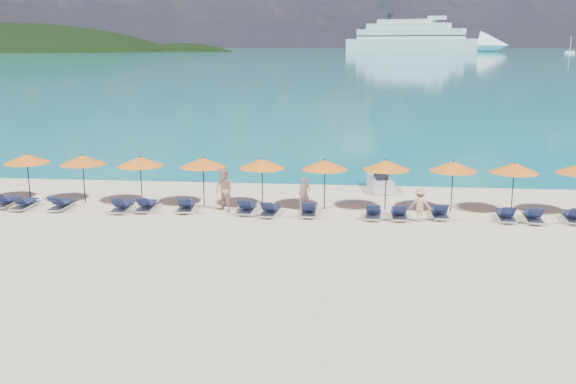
{
  "coord_description": "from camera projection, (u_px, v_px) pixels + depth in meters",
  "views": [
    {
      "loc": [
        2.48,
        -22.72,
        7.2
      ],
      "look_at": [
        0.0,
        3.0,
        1.2
      ],
      "focal_mm": 40.0,
      "sensor_mm": 36.0,
      "label": 1
    }
  ],
  "objects": [
    {
      "name": "umbrella_3",
      "position": [
        82.0,
        160.0,
        29.25
      ],
      "size": [
        2.1,
        2.1,
        2.28
      ],
      "color": "black",
      "rests_on": "ground"
    },
    {
      "name": "lounger_14",
      "position": [
        439.0,
        212.0,
        27.12
      ],
      "size": [
        0.63,
        1.7,
        0.66
      ],
      "rotation": [
        0.0,
        0.0,
        -0.01
      ],
      "color": "silver",
      "rests_on": "ground"
    },
    {
      "name": "sea",
      "position": [
        349.0,
        51.0,
        663.82
      ],
      "size": [
        1600.0,
        1300.0,
        0.01
      ],
      "primitive_type": "cube",
      "color": "#1FA9B2",
      "rests_on": "ground"
    },
    {
      "name": "umbrella_4",
      "position": [
        140.0,
        161.0,
        28.85
      ],
      "size": [
        2.1,
        2.1,
        2.28
      ],
      "color": "black",
      "rests_on": "ground"
    },
    {
      "name": "headland_main",
      "position": [
        17.0,
        94.0,
        584.13
      ],
      "size": [
        374.0,
        242.0,
        126.5
      ],
      "color": "black",
      "rests_on": "ground"
    },
    {
      "name": "beachgoer_c",
      "position": [
        420.0,
        205.0,
        26.45
      ],
      "size": [
        0.96,
        0.55,
        1.4
      ],
      "primitive_type": "imported",
      "rotation": [
        0.0,
        0.0,
        2.99
      ],
      "color": "tan",
      "rests_on": "ground"
    },
    {
      "name": "lounger_9",
      "position": [
        247.0,
        207.0,
        27.88
      ],
      "size": [
        0.69,
        1.72,
        0.66
      ],
      "rotation": [
        0.0,
        0.0,
        -0.04
      ],
      "color": "silver",
      "rests_on": "ground"
    },
    {
      "name": "cruise_ship",
      "position": [
        426.0,
        39.0,
        593.78
      ],
      "size": [
        147.4,
        78.67,
        41.63
      ],
      "rotation": [
        0.0,
        0.0,
        -0.39
      ],
      "color": "white",
      "rests_on": "ground"
    },
    {
      "name": "umbrella_8",
      "position": [
        386.0,
        165.0,
        28.0
      ],
      "size": [
        2.1,
        2.1,
        2.28
      ],
      "color": "black",
      "rests_on": "ground"
    },
    {
      "name": "umbrella_9",
      "position": [
        453.0,
        166.0,
        27.7
      ],
      "size": [
        2.1,
        2.1,
        2.28
      ],
      "color": "black",
      "rests_on": "ground"
    },
    {
      "name": "umbrella_10",
      "position": [
        514.0,
        168.0,
        27.35
      ],
      "size": [
        2.1,
        2.1,
        2.28
      ],
      "color": "black",
      "rests_on": "ground"
    },
    {
      "name": "lounger_16",
      "position": [
        533.0,
        216.0,
        26.5
      ],
      "size": [
        0.76,
        1.75,
        0.66
      ],
      "rotation": [
        0.0,
        0.0,
        -0.08
      ],
      "color": "silver",
      "rests_on": "ground"
    },
    {
      "name": "umbrella_6",
      "position": [
        262.0,
        163.0,
        28.37
      ],
      "size": [
        2.1,
        2.1,
        2.28
      ],
      "color": "black",
      "rests_on": "ground"
    },
    {
      "name": "headland_small",
      "position": [
        184.0,
        91.0,
        588.81
      ],
      "size": [
        162.0,
        126.0,
        85.5
      ],
      "color": "black",
      "rests_on": "ground"
    },
    {
      "name": "lounger_13",
      "position": [
        399.0,
        213.0,
        26.97
      ],
      "size": [
        0.62,
        1.7,
        0.66
      ],
      "rotation": [
        0.0,
        0.0,
        -0.0
      ],
      "color": "silver",
      "rests_on": "ground"
    },
    {
      "name": "umbrella_5",
      "position": [
        203.0,
        162.0,
        28.63
      ],
      "size": [
        2.1,
        2.1,
        2.28
      ],
      "color": "black",
      "rests_on": "ground"
    },
    {
      "name": "ground",
      "position": [
        280.0,
        241.0,
        23.89
      ],
      "size": [
        1400.0,
        1400.0,
        0.0
      ],
      "primitive_type": "plane",
      "color": "beige"
    },
    {
      "name": "lounger_12",
      "position": [
        373.0,
        212.0,
        27.08
      ],
      "size": [
        0.77,
        1.75,
        0.66
      ],
      "rotation": [
        0.0,
        0.0,
        -0.09
      ],
      "color": "silver",
      "rests_on": "ground"
    },
    {
      "name": "sailboat_near",
      "position": [
        570.0,
        52.0,
        473.11
      ],
      "size": [
        6.76,
        2.25,
        12.39
      ],
      "color": "white",
      "rests_on": "ground"
    },
    {
      "name": "jetski",
      "position": [
        380.0,
        182.0,
        32.18
      ],
      "size": [
        1.33,
        2.77,
        0.95
      ],
      "rotation": [
        0.0,
        0.0,
        0.13
      ],
      "color": "silver",
      "rests_on": "ground"
    },
    {
      "name": "lounger_6",
      "position": [
        122.0,
        206.0,
        28.13
      ],
      "size": [
        0.65,
        1.71,
        0.66
      ],
      "rotation": [
        0.0,
        0.0,
        0.02
      ],
      "color": "silver",
      "rests_on": "ground"
    },
    {
      "name": "beachgoer_b",
      "position": [
        224.0,
        190.0,
        27.92
      ],
      "size": [
        1.07,
        1.01,
        1.92
      ],
      "primitive_type": "imported",
      "rotation": [
        0.0,
        0.0,
        -0.68
      ],
      "color": "tan",
      "rests_on": "ground"
    },
    {
      "name": "beachgoer_a",
      "position": [
        304.0,
        194.0,
        28.16
      ],
      "size": [
        0.63,
        0.51,
        1.48
      ],
      "primitive_type": "imported",
      "rotation": [
        0.0,
        0.0,
        0.33
      ],
      "color": "tan",
      "rests_on": "ground"
    },
    {
      "name": "lounger_5",
      "position": [
        62.0,
        204.0,
        28.46
      ],
      "size": [
        0.65,
        1.71,
        0.66
      ],
      "rotation": [
        0.0,
        0.0,
        -0.02
      ],
      "color": "silver",
      "rests_on": "ground"
    },
    {
      "name": "lounger_3",
      "position": [
        6.0,
        201.0,
        28.95
      ],
      "size": [
        0.7,
        1.73,
        0.66
      ],
      "rotation": [
        0.0,
        0.0,
        0.05
      ],
      "color": "silver",
      "rests_on": "ground"
    },
    {
      "name": "lounger_11",
      "position": [
        309.0,
        210.0,
        27.46
      ],
      "size": [
        0.64,
        1.71,
        0.66
      ],
      "rotation": [
        0.0,
        0.0,
        0.01
      ],
      "color": "silver",
      "rests_on": "ground"
    },
    {
      "name": "lounger_10",
      "position": [
        270.0,
        210.0,
        27.48
      ],
      "size": [
        0.79,
        1.76,
        0.66
      ],
      "rotation": [
        0.0,
        0.0,
        -0.1
      ],
      "color": "silver",
      "rests_on": "ground"
    },
    {
      "name": "lounger_8",
      "position": [
        186.0,
        206.0,
        28.17
      ],
      "size": [
        0.77,
        1.75,
        0.66
      ],
      "rotation": [
        0.0,
        0.0,
        0.09
      ],
      "color": "silver",
      "rests_on": "ground"
    },
    {
      "name": "umbrella_7",
      "position": [
        325.0,
        165.0,
        28.07
      ],
      "size": [
        2.1,
        2.1,
        2.28
      ],
      "color": "black",
      "rests_on": "ground"
    },
    {
      "name": "umbrella_2",
      "position": [
        27.0,
        159.0,
        29.55
      ],
      "size": [
        2.1,
        2.1,
        2.28
      ],
      "color": "black",
      "rests_on": "ground"
    },
    {
      "name": "lounger_4",
      "position": [
        25.0,
        204.0,
        28.57
      ],
      "size": [
        0.64,
        1.71,
        0.66
      ],
      "rotation": [
        0.0,
        0.0,
        -0.01
      ],
      "color": "silver",
      "rests_on": "ground"
    },
    {
      "name": "lounger_7",
      "position": [
        147.0,
        205.0,
        28.25
      ],
      "size": [
        0.65,
        1.71,
        0.66
      ],
      "rotation": [
        0.0,
        0.0,
        0.02
      ],
      "color": "silver",
      "rests_on": "ground"
    },
    {
      "name": "lounger_17",
      "position": [
        573.0,
        216.0,
        26.48
      ],
      "size": [
        0.77,
        1.75,
        0.66
      ],
      "rotation": [
        0.0,
        0.0,
        -0.09
      ],
      "color": "silver",
      "rests_on": "ground"
    },
    {
      "name": "lounger_15",
      "position": [
        506.0,
        215.0,
        26.68
      ],
      "size": [
        0.72,
        1.73,
        0.66
      ],
      "rotation": [
        0.0,
        0.0,
        -0.06
      ],
      "color": "silver",
      "rests_on": "ground"
    }
  ]
}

